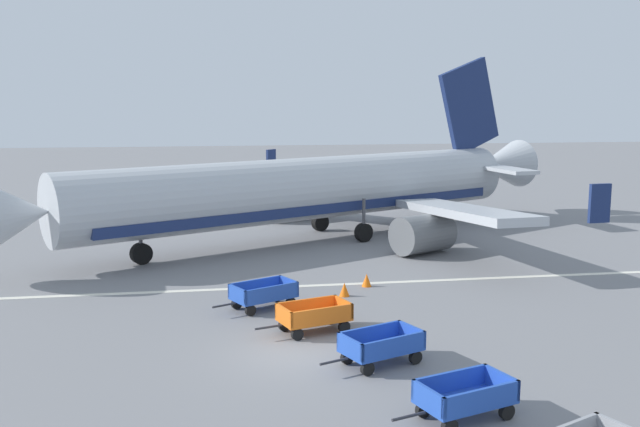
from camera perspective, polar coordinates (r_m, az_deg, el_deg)
ground_plane at (r=24.04m, az=-1.89°, el=-11.21°), size 220.00×220.00×0.00m
apron_stripe at (r=32.16m, az=-3.83°, el=-5.94°), size 120.00×0.36×0.01m
airplane at (r=42.73m, az=0.16°, el=1.99°), size 35.05×28.94×11.34m
baggage_cart_second_in_row at (r=19.68m, az=11.59°, el=-14.25°), size 3.60×2.11×1.07m
baggage_cart_third_in_row at (r=23.04m, az=4.94°, el=-10.57°), size 3.57×2.24×1.07m
baggage_cart_fourth_in_row at (r=25.97m, az=-0.50°, el=-8.24°), size 3.61×2.08×1.07m
baggage_cart_far_end at (r=28.87m, az=-4.58°, el=-6.48°), size 3.51×2.36×1.07m
traffic_cone_near_plane at (r=30.64m, az=1.98°, el=-6.13°), size 0.45×0.45×0.59m
traffic_cone_mid_apron at (r=32.26m, az=3.77°, el=-5.37°), size 0.44×0.44×0.58m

